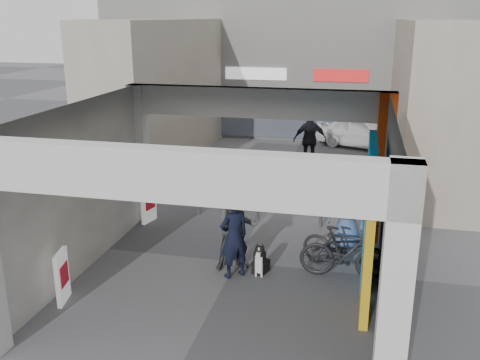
% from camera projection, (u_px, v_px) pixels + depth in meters
% --- Properties ---
extents(ground, '(90.00, 90.00, 0.00)m').
position_uv_depth(ground, '(236.00, 262.00, 11.57)').
color(ground, '#5D5D62').
rests_on(ground, ground).
extents(arcade_canopy, '(6.40, 6.45, 6.40)m').
position_uv_depth(arcade_canopy, '(254.00, 172.00, 10.02)').
color(arcade_canopy, beige).
rests_on(arcade_canopy, ground).
extents(far_building, '(18.00, 4.08, 8.00)m').
position_uv_depth(far_building, '(310.00, 42.00, 23.44)').
color(far_building, silver).
rests_on(far_building, ground).
extents(plaza_bldg_left, '(2.00, 9.00, 5.00)m').
position_uv_depth(plaza_bldg_left, '(161.00, 93.00, 18.79)').
color(plaza_bldg_left, '#A29B86').
rests_on(plaza_bldg_left, ground).
extents(plaza_bldg_right, '(2.00, 9.00, 5.00)m').
position_uv_depth(plaza_bldg_right, '(430.00, 102.00, 16.86)').
color(plaza_bldg_right, '#A29B86').
rests_on(plaza_bldg_right, ground).
extents(bollard_left, '(0.09, 0.09, 0.82)m').
position_uv_depth(bollard_left, '(198.00, 200.00, 14.21)').
color(bollard_left, gray).
rests_on(bollard_left, ground).
extents(bollard_center, '(0.09, 0.09, 0.89)m').
position_uv_depth(bollard_center, '(258.00, 205.00, 13.73)').
color(bollard_center, gray).
rests_on(bollard_center, ground).
extents(bollard_right, '(0.09, 0.09, 0.85)m').
position_uv_depth(bollard_right, '(321.00, 211.00, 13.37)').
color(bollard_right, gray).
rests_on(bollard_right, ground).
extents(advert_board_near, '(0.20, 0.55, 1.00)m').
position_uv_depth(advert_board_near, '(62.00, 276.00, 9.84)').
color(advert_board_near, white).
rests_on(advert_board_near, ground).
extents(advert_board_far, '(0.21, 0.55, 1.00)m').
position_uv_depth(advert_board_far, '(149.00, 203.00, 13.71)').
color(advert_board_far, white).
rests_on(advert_board_far, ground).
extents(cafe_set, '(1.43, 1.15, 0.86)m').
position_uv_depth(cafe_set, '(233.00, 178.00, 16.56)').
color(cafe_set, '#9A9A9F').
rests_on(cafe_set, ground).
extents(produce_stand, '(1.20, 0.65, 0.79)m').
position_uv_depth(produce_stand, '(213.00, 176.00, 16.66)').
color(produce_stand, black).
rests_on(produce_stand, ground).
extents(crate_stack, '(0.54, 0.48, 0.56)m').
position_uv_depth(crate_stack, '(305.00, 166.00, 17.90)').
color(crate_stack, '#1A5E23').
rests_on(crate_stack, ground).
extents(border_collie, '(0.26, 0.51, 0.70)m').
position_uv_depth(border_collie, '(260.00, 262.00, 10.95)').
color(border_collie, black).
rests_on(border_collie, ground).
extents(man_with_dog, '(0.74, 0.73, 1.72)m').
position_uv_depth(man_with_dog, '(234.00, 237.00, 10.70)').
color(man_with_dog, black).
rests_on(man_with_dog, ground).
extents(man_back_turned, '(1.10, 1.01, 1.83)m').
position_uv_depth(man_back_turned, '(236.00, 228.00, 11.02)').
color(man_back_turned, '#3E3E40').
rests_on(man_back_turned, ground).
extents(man_elderly, '(0.98, 0.80, 1.73)m').
position_uv_depth(man_elderly, '(347.00, 212.00, 12.06)').
color(man_elderly, '#546EA3').
rests_on(man_elderly, ground).
extents(man_crates, '(1.25, 0.79, 1.98)m').
position_uv_depth(man_crates, '(310.00, 139.00, 18.58)').
color(man_crates, black).
rests_on(man_crates, ground).
extents(bicycle_front, '(2.03, 1.25, 1.01)m').
position_uv_depth(bicycle_front, '(346.00, 247.00, 11.09)').
color(bicycle_front, black).
rests_on(bicycle_front, ground).
extents(bicycle_rear, '(1.85, 0.59, 1.10)m').
position_uv_depth(bicycle_rear, '(345.00, 253.00, 10.70)').
color(bicycle_rear, black).
rests_on(bicycle_rear, ground).
extents(white_van, '(4.06, 2.82, 1.28)m').
position_uv_depth(white_van, '(363.00, 132.00, 21.47)').
color(white_van, white).
rests_on(white_van, ground).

